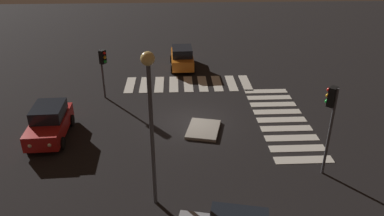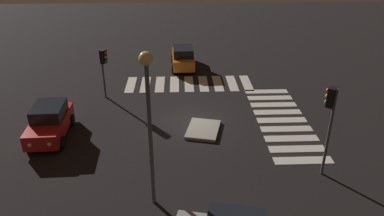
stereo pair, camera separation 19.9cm
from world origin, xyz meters
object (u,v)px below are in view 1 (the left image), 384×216
car_orange (182,57)px  car_red (49,122)px  traffic_light_north (103,62)px  traffic_light_south (331,110)px  street_lamp (150,105)px  traffic_island (203,129)px

car_orange → car_red: car_red is taller
car_red → traffic_light_north: 6.17m
traffic_light_south → street_lamp: (-1.93, 8.35, 1.37)m
traffic_island → traffic_light_south: 8.05m
traffic_island → car_red: car_red is taller
traffic_island → street_lamp: street_lamp is taller
car_orange → car_red: 14.09m
traffic_light_south → car_red: bearing=25.9°
traffic_island → car_red: 9.18m
traffic_light_south → street_lamp: street_lamp is taller
traffic_island → car_red: bearing=91.5°
traffic_island → car_red: size_ratio=0.63×
traffic_island → traffic_light_south: (-4.53, -5.67, 3.49)m
traffic_island → traffic_light_south: size_ratio=0.60×
traffic_island → car_orange: (11.29, 1.03, 0.84)m
car_orange → traffic_light_north: 8.56m
car_red → street_lamp: street_lamp is taller
street_lamp → traffic_light_north: bearing=19.1°
street_lamp → car_red: bearing=46.0°
car_orange → traffic_light_south: size_ratio=0.93×
car_red → traffic_light_south: 15.63m
car_orange → street_lamp: size_ratio=0.61×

